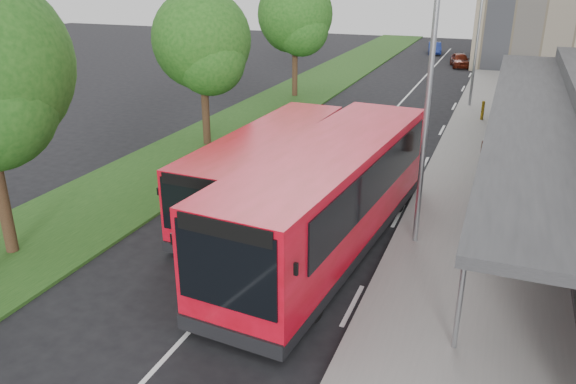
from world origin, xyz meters
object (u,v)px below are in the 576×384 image
bus_main (329,197)px  tree_far (295,20)px  bus_second (267,169)px  car_far (435,48)px  lamp_post_far (477,29)px  litter_bin (486,151)px  car_near (460,60)px  tree_mid (202,47)px  bollard (483,110)px  lamp_post_near (425,94)px

bus_main → tree_far: bearing=118.3°
bus_main → bus_second: bearing=147.1°
bus_main → car_far: (-2.85, 44.50, -1.11)m
lamp_post_far → bus_main: size_ratio=0.68×
lamp_post_far → car_far: 24.30m
litter_bin → car_near: 27.11m
lamp_post_far → car_far: size_ratio=2.33×
tree_far → car_far: tree_far is taller
litter_bin → bus_second: bearing=-132.4°
tree_mid → lamp_post_far: size_ratio=0.91×
bus_main → litter_bin: (4.03, 10.10, -1.09)m
lamp_post_far → bollard: (1.02, -3.49, -4.04)m
lamp_post_far → bus_second: size_ratio=0.82×
lamp_post_far → car_far: bearing=102.6°
litter_bin → car_far: car_far is taller
lamp_post_near → lamp_post_far: same height
lamp_post_far → car_near: size_ratio=2.25×
car_near → car_far: size_ratio=1.03×
bollard → car_near: car_near is taller
tree_mid → lamp_post_far: lamp_post_far is taller
lamp_post_near → litter_bin: lamp_post_near is taller
bus_second → car_near: 34.77m
car_near → lamp_post_near: bearing=-99.1°
bus_second → bollard: size_ratio=9.31×
lamp_post_far → bollard: 5.44m
bus_main → car_far: bearing=98.6°
bus_main → bollard: (3.40, 17.65, -1.00)m
bus_second → litter_bin: 10.51m
car_near → litter_bin: bearing=-94.6°
litter_bin → car_near: size_ratio=0.24×
lamp_post_near → bus_main: lamp_post_near is taller
car_near → lamp_post_far: bearing=-95.0°
tree_mid → bus_second: tree_mid is taller
lamp_post_near → car_near: lamp_post_near is taller
bus_second → car_near: size_ratio=2.74×
bus_second → litter_bin: bus_second is taller
tree_mid → lamp_post_near: (11.13, -7.05, 0.03)m
lamp_post_near → bus_main: 4.03m
tree_mid → bollard: bearing=37.9°
bus_second → lamp_post_far: bearing=76.3°
bus_second → tree_mid: bearing=136.8°
lamp_post_near → bollard: 17.03m
bollard → tree_far: bearing=168.2°
tree_mid → lamp_post_far: 17.07m
tree_far → car_far: 25.40m
car_near → car_far: bearing=100.5°
car_near → tree_mid: bearing=-119.9°
bus_main → car_far: bus_main is taller
tree_far → car_near: bearing=61.6°
tree_mid → litter_bin: 13.55m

